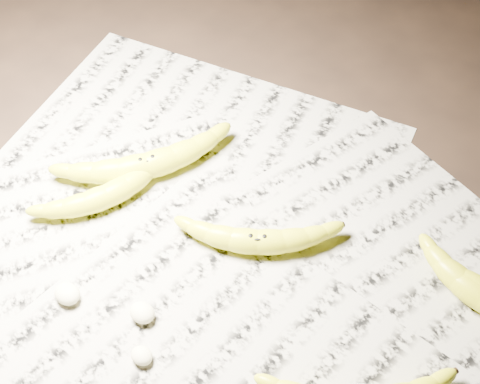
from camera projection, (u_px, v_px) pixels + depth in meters
The scene contains 8 objects.
ground at pixel (228, 245), 0.89m from camera, with size 3.00×3.00×0.00m, color black.
newspaper_patch at pixel (229, 272), 0.86m from camera, with size 0.90×0.70×0.01m, color #AAA592.
banana_left_a at pixel (147, 164), 0.94m from camera, with size 0.23×0.06×0.04m, color yellow, non-canonical shape.
banana_left_b at pixel (107, 194), 0.91m from camera, with size 0.18×0.06×0.03m, color yellow, non-canonical shape.
banana_center at pixel (258, 240), 0.86m from camera, with size 0.19×0.06×0.04m, color yellow, non-canonical shape.
flesh_chunk_a at pixel (67, 292), 0.82m from camera, with size 0.03×0.03×0.02m, color beige.
flesh_chunk_b at pixel (142, 311), 0.81m from camera, with size 0.03×0.03×0.02m, color beige.
flesh_chunk_c at pixel (141, 354), 0.77m from camera, with size 0.03×0.02×0.02m, color beige.
Camera 1 is at (0.32, -0.38, 0.74)m, focal length 50.00 mm.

